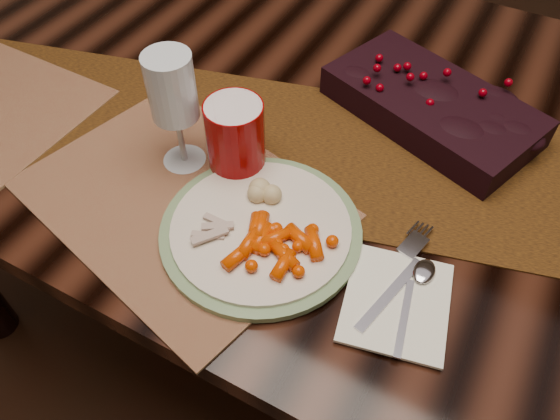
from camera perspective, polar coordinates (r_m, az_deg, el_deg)
The scene contains 14 objects.
floor at distance 1.55m, azimuth 5.55°, elevation -12.50°, with size 5.00×5.00×0.00m, color black.
dining_table at distance 1.23m, azimuth 6.85°, elevation -4.36°, with size 1.80×1.00×0.75m, color black.
table_runner at distance 0.89m, azimuth 6.54°, elevation 5.68°, with size 1.58×0.32×0.00m, color #462309.
centerpiece at distance 0.96m, azimuth 15.64°, elevation 10.85°, with size 0.35×0.18×0.07m, color black, non-canonical shape.
placemat_main at distance 0.83m, azimuth -10.42°, elevation 1.10°, with size 0.45×0.33×0.00m, color brown.
dinner_plate at distance 0.77m, azimuth -2.01°, elevation -2.08°, with size 0.29×0.29×0.02m, color beige.
baby_carrots at distance 0.73m, azimuth -0.76°, elevation -4.25°, with size 0.11×0.09×0.02m, color #D63B00, non-canonical shape.
mashed_potatoes at distance 0.77m, azimuth -1.45°, elevation 1.62°, with size 0.07×0.06×0.04m, color beige, non-canonical shape.
turkey_shreds at distance 0.76m, azimuth -7.31°, elevation -1.63°, with size 0.08×0.07×0.02m, color #D9AA95, non-canonical shape.
napkin at distance 0.72m, azimuth 12.08°, elevation -9.37°, with size 0.13×0.15×0.01m, color white.
fork at distance 0.74m, azimuth 12.04°, elevation -7.25°, with size 0.03×0.18×0.00m, color #B2B4C0, non-canonical shape.
spoon at distance 0.72m, azimuth 13.49°, elevation -9.38°, with size 0.03×0.14×0.00m, color silver, non-canonical shape.
red_cup at distance 0.82m, azimuth -4.66°, elevation 7.50°, with size 0.09×0.09×0.12m, color #860204.
wine_glass at distance 0.83m, azimuth -10.80°, elevation 9.89°, with size 0.07×0.07×0.20m, color #B8BCBF, non-canonical shape.
Camera 1 is at (0.21, -0.70, 1.37)m, focal length 35.00 mm.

